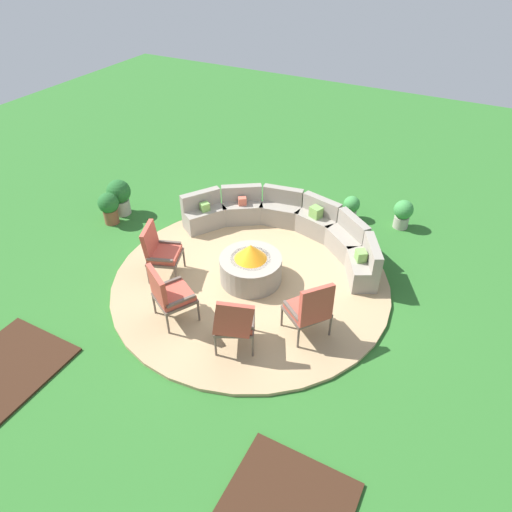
{
  "coord_description": "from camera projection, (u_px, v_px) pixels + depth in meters",
  "views": [
    {
      "loc": [
        3.06,
        -5.6,
        5.42
      ],
      "look_at": [
        0.0,
        0.2,
        0.45
      ],
      "focal_mm": 32.47,
      "sensor_mm": 36.0,
      "label": 1
    }
  ],
  "objects": [
    {
      "name": "curved_stone_bench",
      "position": [
        290.0,
        225.0,
        9.19
      ],
      "size": [
        4.19,
        1.77,
        0.75
      ],
      "color": "gray",
      "rests_on": "patio_circle"
    },
    {
      "name": "lounge_chair_front_left",
      "position": [
        160.0,
        250.0,
        8.1
      ],
      "size": [
        0.72,
        0.74,
        1.02
      ],
      "rotation": [
        0.0,
        0.0,
        5.07
      ],
      "color": "brown",
      "rests_on": "patio_circle"
    },
    {
      "name": "lounge_chair_back_left",
      "position": [
        234.0,
        321.0,
        6.73
      ],
      "size": [
        0.78,
        0.78,
        1.03
      ],
      "rotation": [
        0.0,
        0.0,
        6.75
      ],
      "color": "brown",
      "rests_on": "patio_circle"
    },
    {
      "name": "potted_plant_2",
      "position": [
        109.0,
        206.0,
        9.68
      ],
      "size": [
        0.43,
        0.43,
        0.7
      ],
      "color": "brown",
      "rests_on": "ground_plane"
    },
    {
      "name": "lounge_chair_back_right",
      "position": [
        310.0,
        308.0,
        6.93
      ],
      "size": [
        0.8,
        0.83,
        1.05
      ],
      "rotation": [
        0.0,
        0.0,
        7.23
      ],
      "color": "brown",
      "rests_on": "patio_circle"
    },
    {
      "name": "mulch_bed_left",
      "position": [
        8.0,
        367.0,
        6.78
      ],
      "size": [
        1.41,
        1.53,
        0.04
      ],
      "primitive_type": "cube",
      "color": "#382114",
      "rests_on": "ground_plane"
    },
    {
      "name": "lounge_chair_front_right",
      "position": [
        169.0,
        293.0,
        7.2
      ],
      "size": [
        0.78,
        0.79,
        1.06
      ],
      "rotation": [
        0.0,
        0.0,
        5.77
      ],
      "color": "brown",
      "rests_on": "patio_circle"
    },
    {
      "name": "patio_circle",
      "position": [
        251.0,
        280.0,
        8.34
      ],
      "size": [
        4.94,
        4.94,
        0.06
      ],
      "primitive_type": "cylinder",
      "color": "tan",
      "rests_on": "ground_plane"
    },
    {
      "name": "potted_plant_3",
      "position": [
        403.0,
        213.0,
        9.58
      ],
      "size": [
        0.4,
        0.4,
        0.62
      ],
      "color": "#A89E8E",
      "rests_on": "ground_plane"
    },
    {
      "name": "ground_plane",
      "position": [
        251.0,
        282.0,
        8.36
      ],
      "size": [
        24.0,
        24.0,
        0.0
      ],
      "primitive_type": "plane",
      "color": "#2D6B28"
    },
    {
      "name": "potted_plant_1",
      "position": [
        351.0,
        207.0,
        9.88
      ],
      "size": [
        0.35,
        0.35,
        0.53
      ],
      "color": "#A89E8E",
      "rests_on": "ground_plane"
    },
    {
      "name": "fire_pit",
      "position": [
        251.0,
        266.0,
        8.14
      ],
      "size": [
        1.1,
        1.1,
        0.76
      ],
      "color": "gray",
      "rests_on": "patio_circle"
    },
    {
      "name": "potted_plant_0",
      "position": [
        119.0,
        195.0,
        9.96
      ],
      "size": [
        0.51,
        0.51,
        0.8
      ],
      "color": "#A89E8E",
      "rests_on": "ground_plane"
    }
  ]
}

